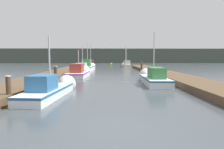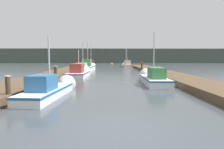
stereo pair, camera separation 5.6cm
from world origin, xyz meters
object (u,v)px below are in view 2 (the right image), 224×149
fishing_boat_5 (91,66)px  fishing_boat_2 (80,73)px  fishing_boat_3 (83,69)px  channel_buoy (112,64)px  fishing_boat_1 (152,78)px  fishing_boat_7 (126,64)px  mooring_piling_2 (8,89)px  fishing_boat_0 (51,89)px  fishing_boat_6 (127,65)px  mooring_piling_0 (56,74)px  fishing_boat_4 (88,67)px  seagull_lead (110,48)px  mooring_piling_1 (142,67)px

fishing_boat_5 → fishing_boat_2: bearing=-93.6°
fishing_boat_3 → channel_buoy: size_ratio=5.57×
fishing_boat_1 → fishing_boat_7: (0.33, 28.39, -0.01)m
mooring_piling_2 → fishing_boat_1: bearing=40.6°
fishing_boat_7 → fishing_boat_3: bearing=-110.0°
fishing_boat_1 → fishing_boat_7: size_ratio=1.20×
channel_buoy → fishing_boat_1: bearing=-85.9°
fishing_boat_0 → fishing_boat_5: size_ratio=1.11×
fishing_boat_0 → fishing_boat_2: (-0.03, 10.51, 0.02)m
fishing_boat_2 → fishing_boat_5: bearing=92.2°
fishing_boat_2 → mooring_piling_2: fishing_boat_2 is taller
fishing_boat_6 → mooring_piling_0: fishing_boat_6 is taller
fishing_boat_1 → mooring_piling_0: (-7.83, 0.74, 0.26)m
fishing_boat_3 → fishing_boat_4: bearing=91.0°
fishing_boat_4 → fishing_boat_6: (6.68, 9.40, -0.09)m
fishing_boat_1 → fishing_boat_7: 28.39m
mooring_piling_2 → channel_buoy: mooring_piling_2 is taller
fishing_boat_4 → channel_buoy: (3.87, 22.72, -0.35)m
fishing_boat_0 → fishing_boat_6: fishing_boat_6 is taller
fishing_boat_1 → fishing_boat_7: bearing=91.3°
fishing_boat_7 → seagull_lead: size_ratio=9.64×
fishing_boat_3 → fishing_boat_5: fishing_boat_5 is taller
fishing_boat_4 → fishing_boat_7: fishing_boat_7 is taller
fishing_boat_5 → mooring_piling_2: bearing=-96.6°
mooring_piling_0 → fishing_boat_4: bearing=84.7°
fishing_boat_0 → mooring_piling_1: fishing_boat_0 is taller
fishing_boat_5 → mooring_piling_1: (7.66, -7.24, 0.20)m
mooring_piling_1 → mooring_piling_0: bearing=-128.8°
fishing_boat_3 → fishing_boat_2: bearing=-84.9°
fishing_boat_0 → fishing_boat_7: 34.14m
fishing_boat_0 → mooring_piling_1: bearing=70.9°
mooring_piling_1 → mooring_piling_2: size_ratio=1.11×
mooring_piling_1 → seagull_lead: (-4.40, 6.81, 2.89)m
fishing_boat_6 → mooring_piling_1: size_ratio=3.44×
fishing_boat_1 → fishing_boat_3: size_ratio=1.03×
fishing_boat_7 → seagull_lead: (-3.60, -9.68, 3.19)m
fishing_boat_2 → fishing_boat_4: bearing=92.4°
fishing_boat_1 → seagull_lead: size_ratio=11.57×
mooring_piling_0 → fishing_boat_0: bearing=-77.4°
fishing_boat_7 → mooring_piling_2: fishing_boat_7 is taller
fishing_boat_7 → fishing_boat_1: bearing=-89.8°
fishing_boat_7 → fishing_boat_5: bearing=-125.7°
fishing_boat_2 → seagull_lead: 14.02m
fishing_boat_7 → channel_buoy: 9.28m
fishing_boat_2 → fishing_boat_1: bearing=-37.4°
fishing_boat_4 → seagull_lead: (3.29, 4.27, 3.06)m
channel_buoy → fishing_boat_4: bearing=-99.7°
mooring_piling_0 → seagull_lead: seagull_lead is taller
fishing_boat_2 → fishing_boat_5: size_ratio=1.09×
fishing_boat_5 → fishing_boat_7: bearing=50.0°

